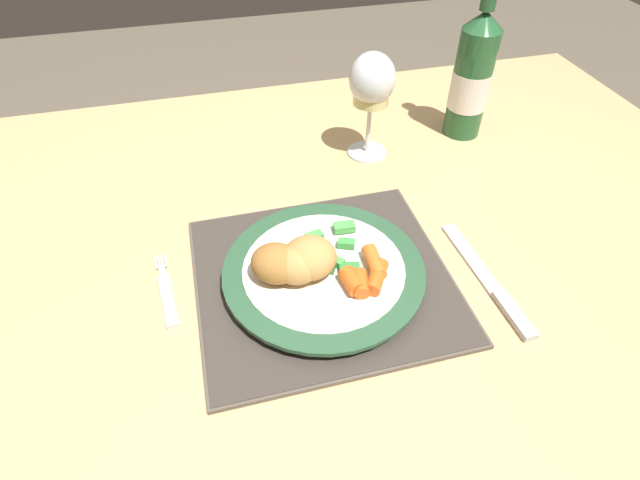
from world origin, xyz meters
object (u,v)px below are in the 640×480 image
dinner_plate (321,273)px  fork (167,294)px  wine_glass (372,84)px  table_knife (493,287)px  bottle (472,77)px  dining_table (309,281)px

dinner_plate → fork: size_ratio=1.99×
wine_glass → dinner_plate: bearing=-119.2°
fork → table_knife: size_ratio=0.62×
dinner_plate → fork: 0.19m
dinner_plate → table_knife: 0.21m
table_knife → bottle: (0.12, 0.34, 0.10)m
dinner_plate → fork: bearing=172.3°
table_knife → wine_glass: 0.35m
wine_glass → fork: bearing=-144.6°
bottle → dinner_plate: bearing=-139.0°
dining_table → wine_glass: bearing=51.3°
table_knife → bottle: bearing=70.0°
dining_table → dinner_plate: size_ratio=5.59×
fork → table_knife: (0.38, -0.09, 0.00)m
dining_table → wine_glass: 0.31m
dining_table → fork: fork is taller
table_knife → wine_glass: wine_glass is taller
table_knife → wine_glass: size_ratio=1.18×
fork → bottle: bearing=26.8°
wine_glass → bottle: bottle is taller
fork → wine_glass: 0.42m
fork → wine_glass: (0.33, 0.23, 0.12)m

